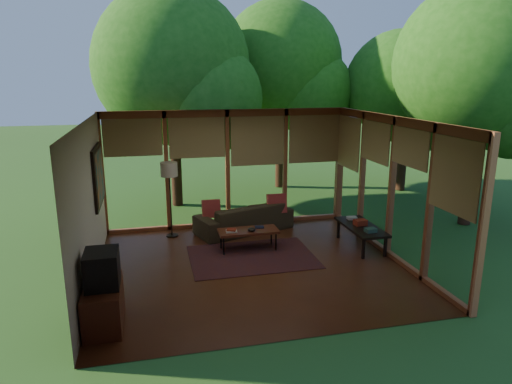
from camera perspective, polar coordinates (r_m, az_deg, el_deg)
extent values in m
plane|color=#5C2C18|center=(8.55, -0.53, -9.27)|extent=(5.50, 5.50, 0.00)
plane|color=white|center=(7.87, -0.58, 9.06)|extent=(5.50, 5.50, 0.00)
cube|color=silver|center=(7.99, -20.18, -1.60)|extent=(0.04, 5.00, 2.70)
cube|color=silver|center=(5.81, 4.91, -6.59)|extent=(5.50, 0.04, 2.70)
cube|color=#9F5431|center=(10.50, -3.56, 2.90)|extent=(5.50, 0.12, 2.70)
cube|color=#9F5431|center=(9.10, 16.60, 0.55)|extent=(0.12, 5.00, 2.70)
plane|color=#2B5B22|center=(18.74, 18.30, 3.00)|extent=(40.00, 40.00, 0.00)
cylinder|color=#381F14|center=(12.31, -10.22, 9.09)|extent=(0.28, 0.28, 4.71)
sphere|color=#1B5413|center=(12.27, -10.49, 15.18)|extent=(4.01, 4.01, 4.01)
cylinder|color=#381F14|center=(14.30, 3.00, 10.35)|extent=(0.28, 0.28, 4.89)
sphere|color=#1B5413|center=(14.28, 3.07, 15.79)|extent=(3.69, 3.69, 3.69)
cylinder|color=#381F14|center=(11.47, 25.13, 7.69)|extent=(0.28, 0.28, 4.73)
sphere|color=#1B5413|center=(11.42, 25.84, 14.24)|extent=(3.58, 3.58, 3.58)
cylinder|color=#381F14|center=(14.41, 17.29, 7.97)|extent=(0.28, 0.28, 3.99)
sphere|color=#1B5413|center=(14.34, 17.62, 12.36)|extent=(3.29, 3.29, 3.29)
cube|color=maroon|center=(8.96, -0.49, -8.09)|extent=(2.39, 1.70, 0.01)
imported|color=#372D1B|center=(10.33, -1.50, -3.19)|extent=(2.34, 1.51, 0.64)
cube|color=maroon|center=(10.09, -5.63, -2.13)|extent=(0.40, 0.21, 0.42)
cube|color=maroon|center=(10.37, 2.61, -1.50)|extent=(0.44, 0.23, 0.46)
cube|color=beige|center=(9.06, -3.08, -4.91)|extent=(0.23, 0.18, 0.03)
cube|color=maroon|center=(9.05, -3.09, -4.74)|extent=(0.21, 0.19, 0.03)
cube|color=#161C32|center=(9.30, 0.42, -4.40)|extent=(0.20, 0.16, 0.03)
ellipsoid|color=black|center=(9.08, -0.54, -4.71)|extent=(0.16, 0.16, 0.07)
cube|color=#5D2819|center=(6.92, -18.49, -13.27)|extent=(0.50, 1.00, 0.60)
cube|color=black|center=(6.69, -18.69, -9.07)|extent=(0.45, 0.55, 0.50)
cube|color=#2E5044|center=(9.22, 14.12, -4.65)|extent=(0.23, 0.18, 0.08)
cube|color=maroon|center=(9.59, 12.91, -3.72)|extent=(0.27, 0.21, 0.11)
cube|color=beige|center=(9.95, 11.90, -3.20)|extent=(0.21, 0.16, 0.05)
cylinder|color=black|center=(10.24, -10.44, -5.36)|extent=(0.26, 0.26, 0.03)
cylinder|color=black|center=(10.01, -10.64, -1.18)|extent=(0.03, 0.03, 1.52)
cylinder|color=beige|center=(9.85, -10.82, 2.80)|extent=(0.36, 0.36, 0.30)
cube|color=#5D2819|center=(9.18, -0.98, -4.90)|extent=(1.20, 0.50, 0.05)
cylinder|color=black|center=(9.00, -4.05, -6.79)|extent=(0.03, 0.03, 0.38)
cylinder|color=black|center=(9.21, 2.51, -6.25)|extent=(0.03, 0.03, 0.38)
cylinder|color=black|center=(9.33, -4.41, -6.01)|extent=(0.03, 0.03, 0.38)
cylinder|color=black|center=(9.54, 1.92, -5.52)|extent=(0.03, 0.03, 0.38)
cube|color=black|center=(9.58, 13.01, -4.27)|extent=(0.60, 1.40, 0.05)
cube|color=black|center=(9.05, 13.28, -6.93)|extent=(0.05, 0.05, 0.40)
cube|color=black|center=(9.26, 15.85, -6.62)|extent=(0.05, 0.05, 0.40)
cube|color=black|center=(10.07, 10.27, -4.59)|extent=(0.05, 0.05, 0.40)
cube|color=black|center=(10.26, 12.64, -4.36)|extent=(0.05, 0.05, 0.40)
cube|color=black|center=(9.29, -19.15, 1.90)|extent=(0.05, 1.35, 1.15)
cube|color=#18576C|center=(9.29, -18.97, 1.91)|extent=(0.02, 1.20, 1.00)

